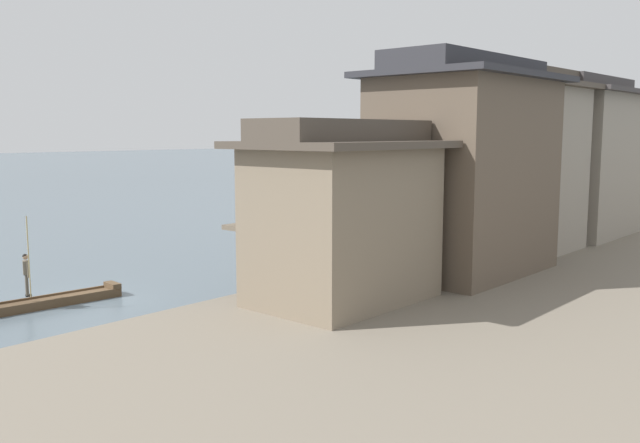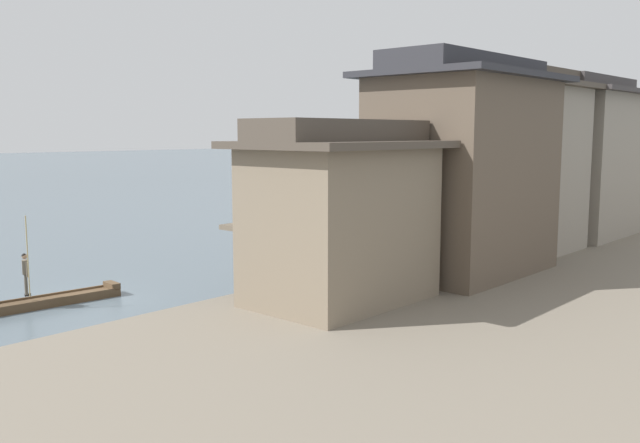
# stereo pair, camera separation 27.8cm
# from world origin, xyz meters

# --- Properties ---
(ground_plane) EXTENTS (400.00, 400.00, 0.00)m
(ground_plane) POSITION_xyz_m (0.00, 0.00, 0.00)
(ground_plane) COLOR slate
(boat_foreground_poled) EXTENTS (1.41, 5.25, 0.51)m
(boat_foreground_poled) POSITION_xyz_m (-0.44, -1.05, 0.17)
(boat_foreground_poled) COLOR brown
(boat_foreground_poled) RESTS_ON ground
(boatman_person) EXTENTS (0.55, 0.34, 3.04)m
(boatman_person) POSITION_xyz_m (-0.50, -2.00, 1.52)
(boatman_person) COLOR black
(boatman_person) RESTS_ON boat_foreground_poled
(boat_moored_nearest) EXTENTS (3.72, 3.17, 0.47)m
(boat_moored_nearest) POSITION_xyz_m (-2.51, 56.92, 0.16)
(boat_moored_nearest) COLOR brown
(boat_moored_nearest) RESTS_ON ground
(boat_moored_second) EXTENTS (1.32, 5.35, 0.35)m
(boat_moored_second) POSITION_xyz_m (4.72, 48.42, 0.12)
(boat_moored_second) COLOR brown
(boat_moored_second) RESTS_ON ground
(boat_moored_third) EXTENTS (1.63, 4.71, 0.42)m
(boat_moored_third) POSITION_xyz_m (3.98, 16.93, 0.14)
(boat_moored_third) COLOR #33281E
(boat_moored_third) RESTS_ON ground
(boat_moored_far) EXTENTS (5.59, 3.23, 0.65)m
(boat_moored_far) POSITION_xyz_m (-6.68, 28.19, 0.20)
(boat_moored_far) COLOR #423328
(boat_moored_far) RESTS_ON ground
(boat_midriver_drifting) EXTENTS (4.40, 4.78, 0.36)m
(boat_midriver_drifting) POSITION_xyz_m (3.48, 7.90, 0.12)
(boat_midriver_drifting) COLOR brown
(boat_midriver_drifting) RESTS_ON ground
(house_waterfront_nearest) EXTENTS (5.29, 6.86, 6.14)m
(house_waterfront_nearest) POSITION_xyz_m (9.51, 4.28, 3.85)
(house_waterfront_nearest) COLOR #7F705B
(house_waterfront_nearest) RESTS_ON riverbank_right
(house_waterfront_second) EXTENTS (6.19, 8.30, 8.74)m
(house_waterfront_second) POSITION_xyz_m (9.96, 11.49, 5.13)
(house_waterfront_second) COLOR brown
(house_waterfront_second) RESTS_ON riverbank_right
(house_waterfront_tall) EXTENTS (5.40, 5.46, 8.74)m
(house_waterfront_tall) POSITION_xyz_m (9.56, 18.45, 5.16)
(house_waterfront_tall) COLOR gray
(house_waterfront_tall) RESTS_ON riverbank_right
(house_waterfront_narrow) EXTENTS (5.65, 7.86, 8.74)m
(house_waterfront_narrow) POSITION_xyz_m (9.69, 24.92, 5.14)
(house_waterfront_narrow) COLOR gray
(house_waterfront_narrow) RESTS_ON riverbank_right
(mooring_post_dock_near) EXTENTS (0.20, 0.20, 0.84)m
(mooring_post_dock_near) POSITION_xyz_m (6.35, 4.05, 1.26)
(mooring_post_dock_near) COLOR #473828
(mooring_post_dock_near) RESTS_ON riverbank_right
(mooring_post_dock_mid) EXTENTS (0.20, 0.20, 0.94)m
(mooring_post_dock_mid) POSITION_xyz_m (6.35, 15.96, 1.31)
(mooring_post_dock_mid) COLOR #473828
(mooring_post_dock_mid) RESTS_ON riverbank_right
(mooring_post_dock_far) EXTENTS (0.20, 0.20, 0.91)m
(mooring_post_dock_far) POSITION_xyz_m (6.35, 25.07, 1.29)
(mooring_post_dock_far) COLOR #473828
(mooring_post_dock_far) RESTS_ON riverbank_right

